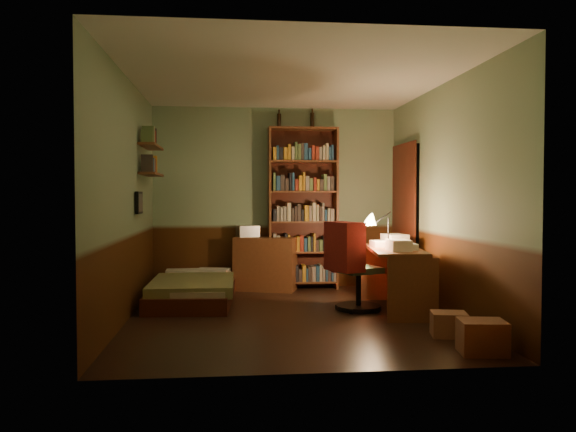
{
  "coord_description": "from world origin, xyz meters",
  "views": [
    {
      "loc": [
        -0.66,
        -6.11,
        1.32
      ],
      "look_at": [
        0.0,
        0.25,
        1.1
      ],
      "focal_mm": 35.0,
      "sensor_mm": 36.0,
      "label": 1
    }
  ],
  "objects": [
    {
      "name": "dresser",
      "position": [
        -0.16,
        1.76,
        0.37
      ],
      "size": [
        0.93,
        0.65,
        0.75
      ],
      "primitive_type": "cube",
      "rotation": [
        0.0,
        0.0,
        -0.3
      ],
      "color": "brown",
      "rests_on": "ground"
    },
    {
      "name": "doorway",
      "position": [
        1.72,
        1.3,
        1.0
      ],
      "size": [
        0.06,
        0.9,
        2.0
      ],
      "primitive_type": "cube",
      "color": "black",
      "rests_on": "ground"
    },
    {
      "name": "wall_back",
      "position": [
        0.0,
        2.01,
        1.3
      ],
      "size": [
        3.5,
        0.02,
        2.6
      ],
      "primitive_type": "cube",
      "color": "gray",
      "rests_on": "ground"
    },
    {
      "name": "office_chair",
      "position": [
        0.83,
        0.28,
        0.57
      ],
      "size": [
        0.71,
        0.68,
        1.13
      ],
      "primitive_type": "cube",
      "rotation": [
        0.0,
        0.0,
        0.4
      ],
      "color": "#3B6546",
      "rests_on": "ground"
    },
    {
      "name": "wall_front",
      "position": [
        0.0,
        -2.01,
        1.3
      ],
      "size": [
        3.5,
        0.02,
        2.6
      ],
      "primitive_type": "cube",
      "color": "gray",
      "rests_on": "ground"
    },
    {
      "name": "red_jacket",
      "position": [
        0.55,
        0.03,
        1.41
      ],
      "size": [
        0.34,
        0.51,
        0.56
      ],
      "primitive_type": "cube",
      "rotation": [
        0.0,
        0.0,
        0.18
      ],
      "color": "#A92623",
      "rests_on": "office_chair"
    },
    {
      "name": "paper_stack",
      "position": [
        1.37,
        0.66,
        0.79
      ],
      "size": [
        0.28,
        0.36,
        0.13
      ],
      "primitive_type": "cube",
      "rotation": [
        0.0,
        0.0,
        0.14
      ],
      "color": "silver",
      "rests_on": "desk"
    },
    {
      "name": "desk",
      "position": [
        1.24,
        0.21,
        0.36
      ],
      "size": [
        0.73,
        1.41,
        0.72
      ],
      "primitive_type": "cube",
      "rotation": [
        0.0,
        0.0,
        -0.13
      ],
      "color": "brown",
      "rests_on": "ground"
    },
    {
      "name": "mini_stereo",
      "position": [
        -0.41,
        1.89,
        0.83
      ],
      "size": [
        0.34,
        0.29,
        0.16
      ],
      "primitive_type": "cube",
      "rotation": [
        0.0,
        0.0,
        0.24
      ],
      "color": "#B2B2B7",
      "rests_on": "dresser"
    },
    {
      "name": "wall_right",
      "position": [
        1.76,
        0.0,
        1.3
      ],
      "size": [
        0.02,
        4.0,
        2.6
      ],
      "primitive_type": "cube",
      "color": "gray",
      "rests_on": "ground"
    },
    {
      "name": "framed_picture",
      "position": [
        -1.72,
        0.6,
        1.25
      ],
      "size": [
        0.04,
        0.32,
        0.26
      ],
      "primitive_type": "cube",
      "color": "black",
      "rests_on": "wall_left"
    },
    {
      "name": "wall_shelf_upper",
      "position": [
        -1.64,
        1.1,
        1.95
      ],
      "size": [
        0.2,
        0.9,
        0.03
      ],
      "primitive_type": "cube",
      "color": "brown",
      "rests_on": "wall_left"
    },
    {
      "name": "bed",
      "position": [
        -1.12,
        0.97,
        0.26
      ],
      "size": [
        1.05,
        1.81,
        0.52
      ],
      "primitive_type": "cube",
      "rotation": [
        0.0,
        0.0,
        -0.06
      ],
      "color": "olive",
      "rests_on": "ground"
    },
    {
      "name": "bottle_right",
      "position": [
        0.53,
        1.96,
        2.42
      ],
      "size": [
        0.08,
        0.08,
        0.23
      ],
      "primitive_type": "cylinder",
      "rotation": [
        0.0,
        0.0,
        -0.29
      ],
      "color": "black",
      "rests_on": "bookshelf"
    },
    {
      "name": "cardboard_box_b",
      "position": [
        1.4,
        -1.03,
        0.11
      ],
      "size": [
        0.37,
        0.33,
        0.23
      ],
      "primitive_type": "cube",
      "rotation": [
        0.0,
        0.0,
        -0.21
      ],
      "color": "#905B40",
      "rests_on": "ground"
    },
    {
      "name": "ceiling",
      "position": [
        0.0,
        0.0,
        2.61
      ],
      "size": [
        3.5,
        4.0,
        0.02
      ],
      "primitive_type": "cube",
      "color": "silver",
      "rests_on": "wall_back"
    },
    {
      "name": "desk_lamp",
      "position": [
        1.2,
        0.33,
        0.99
      ],
      "size": [
        0.21,
        0.21,
        0.54
      ],
      "primitive_type": "cone",
      "rotation": [
        0.0,
        0.0,
        0.42
      ],
      "color": "black",
      "rests_on": "desk"
    },
    {
      "name": "wall_shelf_lower",
      "position": [
        -1.64,
        1.1,
        1.6
      ],
      "size": [
        0.2,
        0.9,
        0.03
      ],
      "primitive_type": "cube",
      "color": "brown",
      "rests_on": "wall_left"
    },
    {
      "name": "bookshelf",
      "position": [
        0.38,
        1.85,
        1.15
      ],
      "size": [
        0.99,
        0.31,
        2.3
      ],
      "primitive_type": "cube",
      "rotation": [
        0.0,
        0.0,
        0.0
      ],
      "color": "brown",
      "rests_on": "ground"
    },
    {
      "name": "floor",
      "position": [
        0.0,
        0.0,
        -0.01
      ],
      "size": [
        3.5,
        4.0,
        0.02
      ],
      "primitive_type": "cube",
      "color": "black",
      "rests_on": "ground"
    },
    {
      "name": "wall_left",
      "position": [
        -1.76,
        0.0,
        1.3
      ],
      "size": [
        0.02,
        4.0,
        2.6
      ],
      "primitive_type": "cube",
      "color": "gray",
      "rests_on": "ground"
    },
    {
      "name": "cardboard_box_a",
      "position": [
        1.45,
        -1.63,
        0.14
      ],
      "size": [
        0.42,
        0.36,
        0.28
      ],
      "primitive_type": "cube",
      "rotation": [
        0.0,
        0.0,
        -0.15
      ],
      "color": "#905B40",
      "rests_on": "ground"
    },
    {
      "name": "bottle_left",
      "position": [
        0.05,
        1.96,
        2.41
      ],
      "size": [
        0.07,
        0.07,
        0.21
      ],
      "primitive_type": "cylinder",
      "rotation": [
        0.0,
        0.0,
        0.29
      ],
      "color": "black",
      "rests_on": "bookshelf"
    },
    {
      "name": "door_trim",
      "position": [
        1.69,
        1.3,
        1.0
      ],
      "size": [
        0.02,
        0.98,
        2.08
      ],
      "primitive_type": "cube",
      "color": "#41180E",
      "rests_on": "ground"
    }
  ]
}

